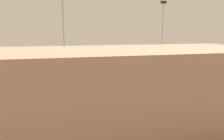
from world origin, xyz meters
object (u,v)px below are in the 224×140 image
train_on_track_7 (113,84)px  train_on_track_6 (195,75)px  train_on_track_2 (17,72)px  maintenance_shed (116,89)px  train_on_track_4 (143,72)px  light_mast_0 (163,26)px  train_on_track_3 (185,67)px  train_on_track_0 (103,65)px  light_mast_2 (63,24)px

train_on_track_7 → train_on_track_6: 29.72m
train_on_track_7 → train_on_track_2: size_ratio=9.56×
train_on_track_7 → train_on_track_2: train_on_track_2 is taller
train_on_track_2 → maintenance_shed: maintenance_shed is taller
train_on_track_2 → train_on_track_4: 45.03m
train_on_track_4 → light_mast_0: size_ratio=3.95×
train_on_track_3 → light_mast_0: light_mast_0 is taller
train_on_track_2 → light_mast_0: size_ratio=0.33×
train_on_track_0 → light_mast_0: bearing=-174.6°
train_on_track_6 → train_on_track_4: (14.14, -10.00, -0.15)m
train_on_track_0 → light_mast_2: bearing=-9.6°
train_on_track_4 → maintenance_shed: size_ratio=2.37×
train_on_track_7 → maintenance_shed: bearing=76.7°
train_on_track_7 → train_on_track_3: same height
light_mast_2 → train_on_track_3: bearing=159.3°
train_on_track_7 → train_on_track_3: bearing=-150.5°
train_on_track_6 → train_on_track_4: bearing=-35.3°
light_mast_2 → train_on_track_7: bearing=107.1°
train_on_track_2 → train_on_track_0: train_on_track_2 is taller
light_mast_2 → maintenance_shed: size_ratio=0.62×
train_on_track_2 → maintenance_shed: 52.40m
train_on_track_7 → maintenance_shed: 22.62m
train_on_track_0 → train_on_track_7: bearing=82.8°
train_on_track_4 → light_mast_0: (-18.83, -22.79, 17.01)m
train_on_track_7 → maintenance_shed: size_ratio=1.89×
train_on_track_4 → train_on_track_7: bearing=44.7°
train_on_track_0 → light_mast_2: light_mast_2 is taller
train_on_track_6 → maintenance_shed: bearing=37.6°
train_on_track_6 → light_mast_2: (40.94, -32.72, 17.30)m
train_on_track_3 → train_on_track_2: (64.04, -5.00, 0.15)m
train_on_track_6 → train_on_track_4: size_ratio=0.08×
train_on_track_3 → maintenance_shed: 58.11m
train_on_track_6 → train_on_track_4: train_on_track_6 is taller
train_on_track_0 → train_on_track_4: size_ratio=0.80×
train_on_track_3 → light_mast_2: 53.12m
train_on_track_3 → train_on_track_4: (20.14, 5.00, 0.00)m
maintenance_shed → light_mast_2: bearing=-83.7°
train_on_track_3 → light_mast_0: size_ratio=2.36×
light_mast_0 → maintenance_shed: (39.07, 59.32, -12.29)m
train_on_track_0 → maintenance_shed: bearing=80.4°
light_mast_2 → maintenance_shed: (-6.55, 59.25, -12.74)m
train_on_track_6 → train_on_track_2: 61.40m
train_on_track_7 → light_mast_2: (11.64, -37.72, 17.48)m
train_on_track_6 → maintenance_shed: size_ratio=0.20×
train_on_track_6 → light_mast_0: light_mast_0 is taller
train_on_track_7 → light_mast_2: 43.17m
train_on_track_2 → maintenance_shed: bearing=117.0°
train_on_track_4 → train_on_track_6: bearing=144.7°
train_on_track_3 → train_on_track_0: same height
train_on_track_6 → light_mast_0: 37.17m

